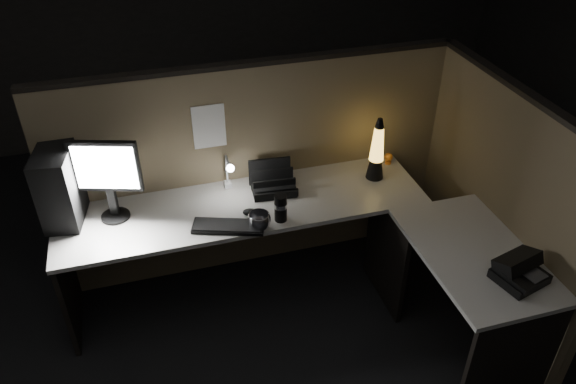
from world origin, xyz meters
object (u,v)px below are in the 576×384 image
object	(u,v)px
pc_tower	(61,182)
lava_lamp	(377,154)
monitor	(106,173)
desk_phone	(518,270)
keyboard	(228,227)

from	to	relation	value
pc_tower	lava_lamp	distance (m)	1.96
monitor	pc_tower	bearing A→B (deg)	176.75
monitor	desk_phone	bearing A→B (deg)	-12.25
pc_tower	keyboard	size ratio (longest dim) A/B	1.09
keyboard	desk_phone	distance (m)	1.62
monitor	keyboard	distance (m)	0.77
keyboard	desk_phone	xyz separation A→B (m)	(1.38, -0.84, 0.05)
lava_lamp	pc_tower	bearing A→B (deg)	175.80
monitor	desk_phone	xyz separation A→B (m)	(2.01, -1.15, -0.26)
monitor	lava_lamp	size ratio (longest dim) A/B	1.18
desk_phone	lava_lamp	bearing A→B (deg)	91.66
lava_lamp	desk_phone	xyz separation A→B (m)	(0.33, -1.11, -0.13)
pc_tower	desk_phone	world-z (taller)	pc_tower
lava_lamp	desk_phone	distance (m)	1.17
desk_phone	keyboard	bearing A→B (deg)	133.64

